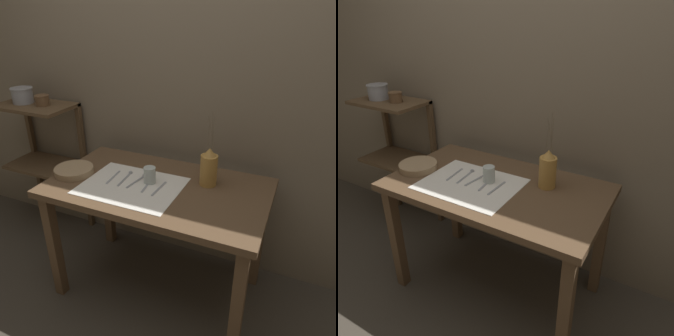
% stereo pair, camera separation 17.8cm
% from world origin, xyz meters
% --- Properties ---
extents(ground_plane, '(12.00, 12.00, 0.00)m').
position_xyz_m(ground_plane, '(0.00, 0.00, 0.00)').
color(ground_plane, '#473F35').
extents(stone_wall_back, '(7.00, 0.06, 2.40)m').
position_xyz_m(stone_wall_back, '(0.00, 0.46, 1.20)').
color(stone_wall_back, '#7A6B56').
rests_on(stone_wall_back, ground_plane).
extents(wooden_table, '(1.25, 0.71, 0.77)m').
position_xyz_m(wooden_table, '(0.00, 0.00, 0.66)').
color(wooden_table, brown).
rests_on(wooden_table, ground_plane).
extents(wooden_shelf_unit, '(0.55, 0.34, 1.06)m').
position_xyz_m(wooden_shelf_unit, '(-1.08, 0.28, 0.75)').
color(wooden_shelf_unit, brown).
rests_on(wooden_shelf_unit, ground_plane).
extents(linen_cloth, '(0.55, 0.43, 0.00)m').
position_xyz_m(linen_cloth, '(-0.13, -0.07, 0.78)').
color(linen_cloth, white).
rests_on(linen_cloth, wooden_table).
extents(pitcher_with_flowers, '(0.10, 0.10, 0.42)m').
position_xyz_m(pitcher_with_flowers, '(0.26, 0.12, 0.88)').
color(pitcher_with_flowers, '#B7843D').
rests_on(pitcher_with_flowers, wooden_table).
extents(wooden_bowl, '(0.23, 0.23, 0.04)m').
position_xyz_m(wooden_bowl, '(-0.52, -0.07, 0.79)').
color(wooden_bowl, '#9E7F5B').
rests_on(wooden_bowl, wooden_table).
extents(glass_tumbler_near, '(0.07, 0.07, 0.09)m').
position_xyz_m(glass_tumbler_near, '(-0.05, 0.01, 0.82)').
color(glass_tumbler_near, '#B7C1BC').
rests_on(glass_tumbler_near, wooden_table).
extents(knife_center, '(0.03, 0.17, 0.00)m').
position_xyz_m(knife_center, '(-0.28, -0.03, 0.78)').
color(knife_center, '#939399').
rests_on(knife_center, wooden_table).
extents(spoon_inner, '(0.03, 0.18, 0.02)m').
position_xyz_m(spoon_inner, '(-0.21, 0.03, 0.78)').
color(spoon_inner, '#939399').
rests_on(spoon_inner, wooden_table).
extents(spoon_outer, '(0.04, 0.18, 0.02)m').
position_xyz_m(spoon_outer, '(-0.12, 0.03, 0.78)').
color(spoon_outer, '#939399').
rests_on(spoon_outer, wooden_table).
extents(fork_outer, '(0.03, 0.17, 0.00)m').
position_xyz_m(fork_outer, '(-0.05, -0.03, 0.78)').
color(fork_outer, '#939399').
rests_on(fork_outer, wooden_table).
extents(fork_inner, '(0.02, 0.17, 0.00)m').
position_xyz_m(fork_inner, '(0.03, -0.04, 0.78)').
color(fork_inner, '#939399').
rests_on(fork_inner, wooden_table).
extents(metal_pot_large, '(0.15, 0.15, 0.11)m').
position_xyz_m(metal_pot_large, '(-1.18, 0.25, 1.12)').
color(metal_pot_large, '#939399').
rests_on(metal_pot_large, wooden_shelf_unit).
extents(metal_pot_small, '(0.10, 0.10, 0.07)m').
position_xyz_m(metal_pot_small, '(-1.00, 0.25, 1.10)').
color(metal_pot_small, brown).
rests_on(metal_pot_small, wooden_shelf_unit).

